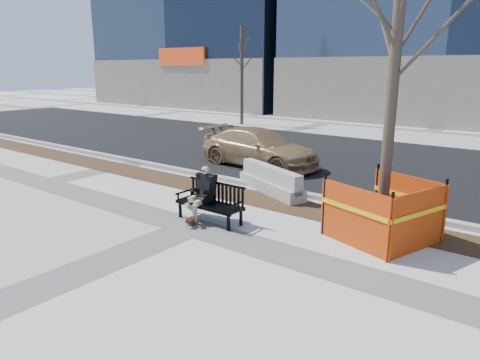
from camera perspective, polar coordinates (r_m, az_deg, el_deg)
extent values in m
plane|color=beige|center=(9.74, -6.19, -6.07)|extent=(120.00, 120.00, 0.00)
cube|color=#47301C|center=(11.64, 2.68, -2.53)|extent=(40.00, 1.20, 0.02)
cube|color=black|center=(16.95, 14.83, 2.39)|extent=(60.00, 10.40, 0.01)
cube|color=#9E9B93|center=(12.39, 5.22, -1.26)|extent=(60.00, 0.25, 0.12)
imported|color=#A68253|center=(15.60, 2.49, 1.82)|extent=(4.63, 2.12, 1.31)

